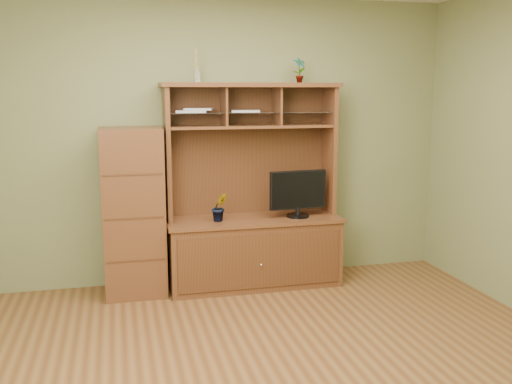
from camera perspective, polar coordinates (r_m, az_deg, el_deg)
name	(u,v)px	position (r m, az deg, el deg)	size (l,w,h in m)	color
room	(278,169)	(3.55, 2.19, 2.33)	(4.54, 4.04, 2.74)	#573418
media_hutch	(253,230)	(5.41, -0.32, -3.87)	(1.66, 0.61, 1.90)	#442813
monitor	(298,193)	(5.37, 4.23, -0.07)	(0.56, 0.21, 0.44)	black
orchid_plant	(220,207)	(5.21, -3.67, -1.51)	(0.15, 0.12, 0.26)	#24551D
top_plant	(299,70)	(5.46, 4.35, 12.06)	(0.12, 0.08, 0.24)	#2D6122
reed_diffuser	(196,69)	(5.24, -5.98, 12.14)	(0.06, 0.06, 0.31)	silver
magazines	(211,111)	(5.26, -4.50, 8.12)	(0.80, 0.25, 0.04)	#ACACB1
side_cabinet	(134,212)	(5.23, -12.15, -1.98)	(0.54, 0.49, 1.51)	#442813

